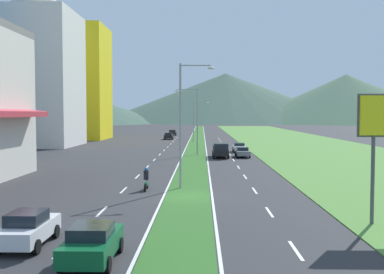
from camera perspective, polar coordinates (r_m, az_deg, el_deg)
The scene contains 47 objects.
ground_plane at distance 32.28m, azimuth -0.54°, elevation -7.65°, with size 600.00×600.00×0.00m, color #2D2D30.
grass_median at distance 91.91m, azimuth 0.62°, elevation -0.70°, with size 3.20×240.00×0.06m, color #2D6023.
grass_verge_right at distance 93.97m, azimuth 13.28°, elevation -0.70°, with size 24.00×240.00×0.06m, color #518438.
lane_dash_left_1 at distance 21.08m, azimuth -16.06°, elevation -13.55°, with size 0.16×2.80×0.01m, color silver.
lane_dash_left_2 at distance 28.18m, azimuth -11.42°, elevation -9.27°, with size 0.16×2.80×0.01m, color silver.
lane_dash_left_3 at distance 35.47m, azimuth -8.73°, elevation -6.71°, with size 0.16×2.80×0.01m, color silver.
lane_dash_left_4 at distance 42.86m, azimuth -6.97°, elevation -5.01°, with size 0.16×2.80×0.01m, color silver.
lane_dash_left_5 at distance 50.30m, azimuth -5.74°, elevation -3.82°, with size 0.16×2.80×0.01m, color silver.
lane_dash_left_6 at distance 57.78m, azimuth -4.83°, elevation -2.93°, with size 0.16×2.80×0.01m, color silver.
lane_dash_left_7 at distance 65.28m, azimuth -4.13°, elevation -2.24°, with size 0.16×2.80×0.01m, color silver.
lane_dash_left_8 at distance 72.80m, azimuth -3.57°, elevation -1.70°, with size 0.16×2.80×0.01m, color silver.
lane_dash_left_9 at distance 80.32m, azimuth -3.12°, elevation -1.26°, with size 0.16×2.80×0.01m, color silver.
lane_dash_left_10 at distance 87.86m, azimuth -2.74°, elevation -0.89°, with size 0.16×2.80×0.01m, color silver.
lane_dash_left_11 at distance 95.40m, azimuth -2.43°, elevation -0.58°, with size 0.16×2.80×0.01m, color silver.
lane_dash_left_12 at distance 102.94m, azimuth -2.16°, elevation -0.32°, with size 0.16×2.80×0.01m, color silver.
lane_dash_left_13 at distance 110.49m, azimuth -1.93°, elevation -0.09°, with size 0.16×2.80×0.01m, color silver.
lane_dash_right_1 at distance 20.60m, azimuth 13.09°, elevation -13.90°, with size 0.16×2.80×0.01m, color silver.
lane_dash_right_2 at distance 27.82m, azimuth 9.84°, elevation -9.42°, with size 0.16×2.80×0.01m, color silver.
lane_dash_right_3 at distance 35.18m, azimuth 7.99°, elevation -6.78°, with size 0.16×2.80×0.01m, color silver.
lane_dash_right_4 at distance 42.62m, azimuth 6.79°, elevation -5.06°, with size 0.16×2.80×0.01m, color silver.
lane_dash_right_5 at distance 50.10m, azimuth 5.95°, elevation -3.85°, with size 0.16×2.80×0.01m, color silver.
lane_dash_right_6 at distance 57.61m, azimuth 5.33°, elevation -2.95°, with size 0.16×2.80×0.01m, color silver.
lane_dash_right_7 at distance 65.13m, azimuth 4.85°, elevation -2.26°, with size 0.16×2.80×0.01m, color silver.
lane_dash_right_8 at distance 72.66m, azimuth 4.48°, elevation -1.71°, with size 0.16×2.80×0.01m, color silver.
lane_dash_right_9 at distance 80.20m, azimuth 4.17°, elevation -1.27°, with size 0.16×2.80×0.01m, color silver.
lane_dash_right_10 at distance 87.74m, azimuth 3.92°, elevation -0.90°, with size 0.16×2.80×0.01m, color silver.
lane_dash_right_11 at distance 95.29m, azimuth 3.70°, elevation -0.59°, with size 0.16×2.80×0.01m, color silver.
lane_dash_right_12 at distance 102.84m, azimuth 3.52°, elevation -0.32°, with size 0.16×2.80×0.01m, color silver.
lane_dash_right_13 at distance 110.40m, azimuth 3.37°, elevation -0.10°, with size 0.16×2.80×0.01m, color silver.
edge_line_median_left at distance 91.94m, azimuth -0.48°, elevation -0.71°, with size 0.16×240.00×0.01m, color silver.
edge_line_median_right at distance 91.91m, azimuth 1.71°, elevation -0.72°, with size 0.16×240.00×0.01m, color silver.
domed_building at distance 87.71m, azimuth -19.37°, elevation 7.98°, with size 14.87×14.87×33.36m.
midrise_colored at distance 108.56m, azimuth -14.52°, elevation 6.66°, with size 14.06×14.06×26.15m, color yellow.
hill_far_left at distance 302.70m, azimuth -20.10°, elevation 4.40°, with size 176.39×176.39×28.57m, color #3D5647.
hill_far_center at distance 328.82m, azimuth 4.32°, elevation 5.03°, with size 183.85×183.85×35.28m, color #3D5647.
hill_far_right at distance 302.75m, azimuth 19.03°, elevation 4.65°, with size 137.64×137.64×30.98m, color #47664C.
street_lamp_near at distance 35.32m, azimuth -1.04°, elevation 2.48°, with size 2.78×0.35×9.91m.
street_lamp_mid at distance 64.46m, azimuth 0.34°, elevation 2.62°, with size 3.37×0.39×9.58m.
street_lamp_far at distance 93.68m, azimuth 0.41°, elevation 2.43°, with size 3.32×0.30×8.61m.
car_0 at distance 69.74m, azimuth 6.05°, elevation -1.32°, with size 1.92×4.15×1.40m.
car_1 at distance 61.54m, azimuth 6.46°, elevation -1.92°, with size 1.89×4.02×1.36m.
car_2 at distance 18.84m, azimuth -12.62°, elevation -13.02°, with size 1.96×4.09×1.55m.
car_3 at distance 21.85m, azimuth -20.17°, elevation -10.88°, with size 1.85×4.04×1.58m.
car_4 at distance 103.54m, azimuth -3.00°, elevation 0.13°, with size 2.03×4.49×1.54m.
car_5 at distance 122.64m, azimuth -2.50°, elevation 0.58°, with size 2.04×4.45×1.51m.
pickup_truck_0 at distance 60.62m, azimuth 3.67°, elevation -1.72°, with size 2.18×5.40×2.00m.
motorcycle_rider at distance 35.12m, azimuth -5.85°, elevation -5.56°, with size 0.36×2.00×1.80m.
Camera 1 is at (0.99, -31.71, 5.97)m, focal length 41.81 mm.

